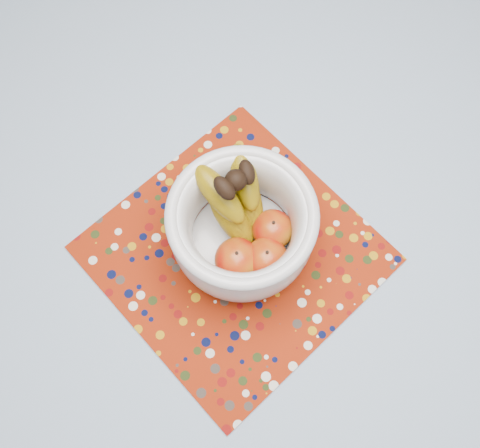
{
  "coord_description": "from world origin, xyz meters",
  "views": [
    {
      "loc": [
        -0.22,
        -0.31,
        1.63
      ],
      "look_at": [
        -0.04,
        -0.07,
        0.84
      ],
      "focal_mm": 42.0,
      "sensor_mm": 36.0,
      "label": 1
    }
  ],
  "objects": [
    {
      "name": "table",
      "position": [
        0.0,
        0.0,
        0.67
      ],
      "size": [
        1.2,
        1.2,
        0.75
      ],
      "color": "brown",
      "rests_on": "ground"
    },
    {
      "name": "fruit_bowl",
      "position": [
        -0.03,
        -0.07,
        0.84
      ],
      "size": [
        0.22,
        0.23,
        0.18
      ],
      "color": "silver",
      "rests_on": "placemat"
    },
    {
      "name": "placemat",
      "position": [
        -0.06,
        -0.08,
        0.76
      ],
      "size": [
        0.43,
        0.43,
        0.0
      ],
      "primitive_type": "cube",
      "rotation": [
        0.0,
        0.0,
        0.1
      ],
      "color": "maroon",
      "rests_on": "tablecloth"
    },
    {
      "name": "tablecloth",
      "position": [
        0.0,
        0.0,
        0.76
      ],
      "size": [
        1.32,
        1.32,
        0.01
      ],
      "primitive_type": "cube",
      "color": "#6085A1",
      "rests_on": "table"
    }
  ]
}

